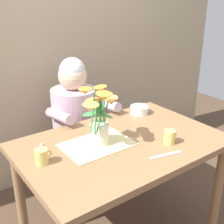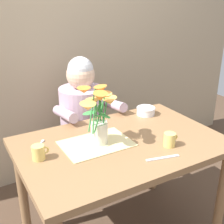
{
  "view_description": "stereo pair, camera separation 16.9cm",
  "coord_description": "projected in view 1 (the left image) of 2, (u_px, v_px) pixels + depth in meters",
  "views": [
    {
      "loc": [
        -0.96,
        -1.22,
        1.56
      ],
      "look_at": [
        -0.04,
        0.05,
        0.92
      ],
      "focal_mm": 47.14,
      "sensor_mm": 36.0,
      "label": 1
    },
    {
      "loc": [
        -0.82,
        -1.31,
        1.56
      ],
      "look_at": [
        -0.04,
        0.05,
        0.92
      ],
      "focal_mm": 47.14,
      "sensor_mm": 36.0,
      "label": 2
    }
  ],
  "objects": [
    {
      "name": "spoon_0",
      "position": [
        41.0,
        147.0,
        1.68
      ],
      "size": [
        0.09,
        0.1,
        0.01
      ],
      "color": "silver",
      "rests_on": "dining_table"
    },
    {
      "name": "ceramic_mug",
      "position": [
        170.0,
        137.0,
        1.71
      ],
      "size": [
        0.09,
        0.07,
        0.08
      ],
      "color": "#E5C666",
      "rests_on": "dining_table"
    },
    {
      "name": "striped_placemat",
      "position": [
        97.0,
        144.0,
        1.7
      ],
      "size": [
        0.4,
        0.28,
        0.0
      ],
      "primitive_type": "cube",
      "color": "beige",
      "rests_on": "dining_table"
    },
    {
      "name": "coffee_cup",
      "position": [
        42.0,
        156.0,
        1.51
      ],
      "size": [
        0.09,
        0.07,
        0.08
      ],
      "color": "#E5C666",
      "rests_on": "dining_table"
    },
    {
      "name": "flower_vase",
      "position": [
        99.0,
        114.0,
        1.63
      ],
      "size": [
        0.25,
        0.22,
        0.35
      ],
      "color": "silver",
      "rests_on": "dining_table"
    },
    {
      "name": "dinner_knife",
      "position": [
        166.0,
        155.0,
        1.59
      ],
      "size": [
        0.19,
        0.06,
        0.0
      ],
      "primitive_type": "cube",
      "rotation": [
        0.0,
        0.0,
        -0.23
      ],
      "color": "silver",
      "rests_on": "dining_table"
    },
    {
      "name": "wood_panel_backdrop",
      "position": [
        42.0,
        35.0,
        2.34
      ],
      "size": [
        4.0,
        0.1,
        2.5
      ],
      "primitive_type": "cube",
      "color": "tan",
      "rests_on": "ground_plane"
    },
    {
      "name": "spoon_1",
      "position": [
        93.0,
        124.0,
        1.97
      ],
      "size": [
        0.12,
        0.03,
        0.01
      ],
      "color": "silver",
      "rests_on": "dining_table"
    },
    {
      "name": "seated_person",
      "position": [
        76.0,
        131.0,
        2.29
      ],
      "size": [
        0.45,
        0.47,
        1.14
      ],
      "rotation": [
        0.0,
        0.0,
        0.03
      ],
      "color": "#4C4C56",
      "rests_on": "ground_plane"
    },
    {
      "name": "ceramic_bowl",
      "position": [
        139.0,
        109.0,
        2.14
      ],
      "size": [
        0.14,
        0.14,
        0.06
      ],
      "color": "white",
      "rests_on": "dining_table"
    },
    {
      "name": "dining_table",
      "position": [
        122.0,
        155.0,
        1.78
      ],
      "size": [
        1.2,
        0.8,
        0.74
      ],
      "color": "olive",
      "rests_on": "ground_plane"
    }
  ]
}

